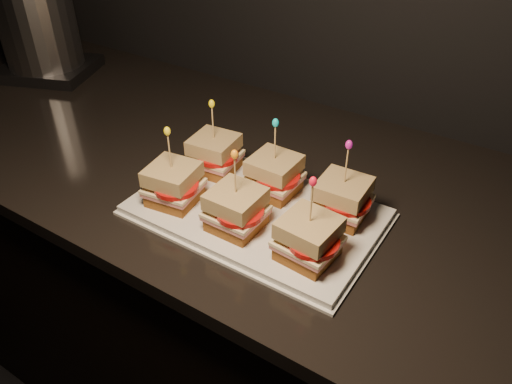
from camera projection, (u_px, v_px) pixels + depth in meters
The scene contains 49 objects.
cabinet at pixel (246, 310), 1.36m from camera, with size 2.55×0.71×0.87m, color black.
granite_slab at pixel (244, 172), 1.10m from camera, with size 2.59×0.75×0.03m, color black.
platter at pixel (256, 212), 0.94m from camera, with size 0.45×0.28×0.02m, color silver.
platter_rim at pixel (256, 214), 0.94m from camera, with size 0.46×0.29×0.01m, color silver.
sandwich_0_bread_bot at pixel (215, 165), 1.03m from camera, with size 0.08×0.08×0.02m, color #583611.
sandwich_0_ham at pixel (215, 158), 1.03m from camera, with size 0.09×0.09×0.01m, color #C25B5F.
sandwich_0_cheese at pixel (215, 156), 1.02m from camera, with size 0.09×0.09×0.01m, color #FAE3AA.
sandwich_0_tomato at pixel (217, 155), 1.01m from camera, with size 0.08×0.08×0.01m, color #B00F0C.
sandwich_0_bread_top at pixel (214, 144), 1.01m from camera, with size 0.09×0.09×0.03m, color brown.
sandwich_0_pick at pixel (213, 125), 0.98m from camera, with size 0.00×0.00×0.09m, color tan.
sandwich_0_frill at pixel (212, 104), 0.95m from camera, with size 0.01×0.01×0.02m, color yellow.
sandwich_1_bread_bot at pixel (274, 186), 0.97m from camera, with size 0.08×0.08×0.02m, color #583611.
sandwich_1_ham at pixel (274, 180), 0.96m from camera, with size 0.09×0.09×0.01m, color #C25B5F.
sandwich_1_cheese at pixel (274, 177), 0.96m from camera, with size 0.09×0.09×0.01m, color #FAE3AA.
sandwich_1_tomato at pixel (278, 177), 0.95m from camera, with size 0.08×0.08×0.01m, color #B00F0C.
sandwich_1_bread_top at pixel (274, 165), 0.94m from camera, with size 0.09×0.09×0.03m, color brown.
sandwich_1_pick at pixel (275, 145), 0.92m from camera, with size 0.00×0.00×0.09m, color tan.
sandwich_1_frill at pixel (275, 123), 0.89m from camera, with size 0.01×0.01×0.02m, color #0DB4BC.
sandwich_2_bread_bot at pixel (341, 211), 0.91m from camera, with size 0.08×0.08×0.02m, color #583611.
sandwich_2_ham at pixel (341, 204), 0.90m from camera, with size 0.09×0.09×0.01m, color #C25B5F.
sandwich_2_cheese at pixel (342, 201), 0.90m from camera, with size 0.09×0.09×0.01m, color #FAE3AA.
sandwich_2_tomato at pixel (347, 201), 0.88m from camera, with size 0.08×0.08×0.01m, color #B00F0C.
sandwich_2_bread_top at pixel (343, 189), 0.88m from camera, with size 0.09×0.09×0.03m, color brown.
sandwich_2_pick at pixel (346, 167), 0.85m from camera, with size 0.00×0.00×0.09m, color tan.
sandwich_2_frill at pixel (349, 145), 0.83m from camera, with size 0.01×0.01×0.02m, color #C41790.
sandwich_3_bread_bot at pixel (175, 196), 0.95m from camera, with size 0.08×0.08×0.02m, color #583611.
sandwich_3_ham at pixel (174, 189), 0.94m from camera, with size 0.09×0.09×0.01m, color #C25B5F.
sandwich_3_cheese at pixel (174, 186), 0.93m from camera, with size 0.09×0.09×0.01m, color #FAE3AA.
sandwich_3_tomato at pixel (176, 186), 0.92m from camera, with size 0.08×0.08×0.01m, color #B00F0C.
sandwich_3_bread_top at pixel (172, 174), 0.92m from camera, with size 0.09×0.09×0.03m, color brown.
sandwich_3_pick at pixel (170, 153), 0.89m from camera, with size 0.00×0.00×0.09m, color tan.
sandwich_3_frill at pixel (167, 131), 0.87m from camera, with size 0.01×0.01×0.02m, color yellow.
sandwich_4_bread_bot at pixel (236, 221), 0.88m from camera, with size 0.08×0.08×0.02m, color #583611.
sandwich_4_ham at pixel (236, 214), 0.88m from camera, with size 0.09×0.09×0.01m, color #C25B5F.
sandwich_4_cheese at pixel (236, 211), 0.87m from camera, with size 0.09×0.09×0.01m, color #FAE3AA.
sandwich_4_tomato at pixel (240, 212), 0.86m from camera, with size 0.08×0.08×0.01m, color #B00F0C.
sandwich_4_bread_top at pixel (236, 199), 0.86m from camera, with size 0.09×0.09×0.03m, color brown.
sandwich_4_pick at pixel (235, 177), 0.83m from camera, with size 0.00×0.00×0.09m, color tan.
sandwich_4_frill at pixel (234, 154), 0.80m from camera, with size 0.01×0.01×0.02m, color orange.
sandwich_5_bread_bot at pixel (307, 251), 0.82m from camera, with size 0.08×0.08×0.02m, color #583611.
sandwich_5_ham at pixel (308, 244), 0.81m from camera, with size 0.09×0.09×0.01m, color #C25B5F.
sandwich_5_cheese at pixel (308, 241), 0.81m from camera, with size 0.09×0.09×0.01m, color #FAE3AA.
sandwich_5_tomato at pixel (313, 242), 0.79m from camera, with size 0.08×0.08×0.01m, color #B00F0C.
sandwich_5_bread_top at pixel (309, 228), 0.79m from camera, with size 0.09×0.09×0.03m, color brown.
sandwich_5_pick at pixel (311, 206), 0.77m from camera, with size 0.00×0.00×0.09m, color tan.
sandwich_5_frill at pixel (313, 182), 0.74m from camera, with size 0.01×0.01×0.02m, color red.
appliance_base at pixel (49, 69), 1.49m from camera, with size 0.26×0.21×0.03m, color #262628.
appliance_body at pixel (36, 16), 1.40m from camera, with size 0.21×0.21×0.28m, color silver.
appliance at pixel (36, 18), 1.41m from camera, with size 0.26×0.21×0.33m, color silver, non-canonical shape.
Camera 1 is at (0.92, 0.88, 1.50)m, focal length 35.00 mm.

